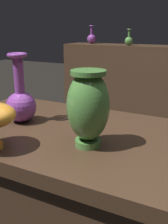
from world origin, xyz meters
name	(u,v)px	position (x,y,z in m)	size (l,w,h in m)	color
display_plinth	(81,218)	(0.00, 0.00, 0.40)	(1.20, 0.64, 0.80)	#382619
vase_centerpiece	(88,106)	(0.08, -0.09, 0.94)	(0.14, 0.14, 0.26)	#477A38
vase_tall_behind	(21,102)	(-0.28, -0.01, 0.89)	(0.13, 0.13, 0.29)	#7A388E
shelf_vase_left	(129,40)	(-0.52, 2.13, 1.05)	(0.09, 0.09, 0.18)	#477A38
shelf_vase_far_left	(92,38)	(-1.04, 2.25, 1.06)	(0.11, 0.11, 0.22)	#7A388E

